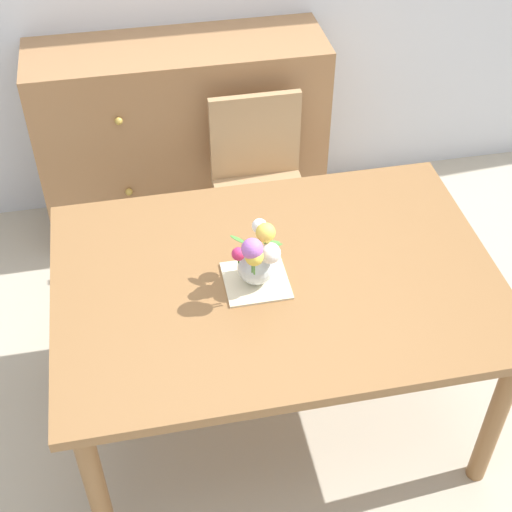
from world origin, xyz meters
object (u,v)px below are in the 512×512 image
Objects in this scene: dresser at (183,138)px; chair_far at (260,179)px; dining_table at (276,293)px; flower_vase at (257,258)px.

chair_far is at bearing -55.29° from dresser.
chair_far is (0.12, 0.89, -0.16)m from dining_table.
dining_table is 1.35m from dresser.
dresser is (-0.18, 1.33, -0.18)m from dining_table.
flower_vase reaches higher than dining_table.
flower_vase reaches higher than dresser.
chair_far is at bearing 82.23° from dining_table.
flower_vase is at bearing 77.94° from chair_far.
chair_far is 1.01m from flower_vase.
dining_table is 0.91m from chair_far.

